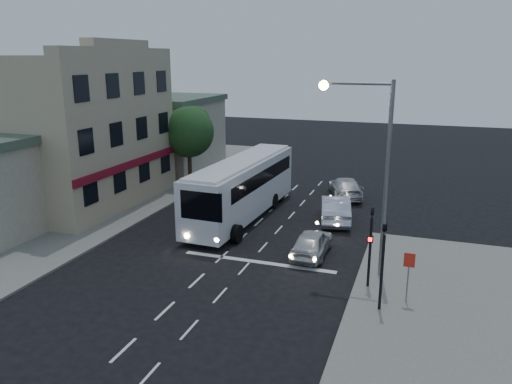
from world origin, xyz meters
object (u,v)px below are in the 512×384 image
at_px(regulatory_sign, 409,269).
at_px(traffic_signal_side, 383,256).
at_px(car_suv, 312,243).
at_px(streetlight, 373,157).
at_px(car_sedan_b, 345,187).
at_px(tour_bus, 242,187).
at_px(car_sedan_a, 335,209).
at_px(traffic_signal_main, 371,238).
at_px(street_tree, 189,130).

bearing_deg(regulatory_sign, traffic_signal_side, -136.08).
xyz_separation_m(car_suv, streetlight, (2.99, -1.60, 5.04)).
bearing_deg(car_sedan_b, tour_bus, 34.41).
bearing_deg(regulatory_sign, car_sedan_a, 115.64).
bearing_deg(traffic_signal_main, street_tree, 137.97).
xyz_separation_m(traffic_signal_main, street_tree, (-15.81, 14.25, 2.08)).
xyz_separation_m(regulatory_sign, street_tree, (-17.51, 15.26, 2.90)).
relative_size(traffic_signal_side, regulatory_sign, 1.86).
distance_m(car_sedan_a, traffic_signal_side, 11.73).
height_order(streetlight, street_tree, streetlight).
relative_size(regulatory_sign, streetlight, 0.24).
bearing_deg(car_sedan_b, regulatory_sign, 90.12).
bearing_deg(car_sedan_a, traffic_signal_main, 97.12).
relative_size(car_sedan_a, street_tree, 0.80).
distance_m(car_sedan_b, traffic_signal_main, 15.32).
bearing_deg(car_suv, car_sedan_a, -90.94).
distance_m(traffic_signal_side, street_tree, 23.24).
bearing_deg(car_sedan_a, streetlight, 98.69).
xyz_separation_m(car_sedan_a, streetlight, (2.85, -7.58, 4.91)).
xyz_separation_m(tour_bus, regulatory_sign, (10.59, -8.80, -0.46)).
relative_size(car_suv, streetlight, 0.45).
xyz_separation_m(car_suv, street_tree, (-12.56, 11.22, 3.81)).
relative_size(car_sedan_a, streetlight, 0.55).
distance_m(car_sedan_a, regulatory_sign, 11.14).
bearing_deg(regulatory_sign, street_tree, 138.92).
relative_size(tour_bus, car_suv, 3.08).
distance_m(tour_bus, car_sedan_b, 9.03).
xyz_separation_m(tour_bus, street_tree, (-6.91, 6.46, 2.44)).
height_order(tour_bus, traffic_signal_side, traffic_signal_side).
bearing_deg(car_sedan_a, car_sedan_b, -98.85).
bearing_deg(streetlight, car_suv, 151.87).
relative_size(tour_bus, car_sedan_a, 2.51).
relative_size(traffic_signal_side, street_tree, 0.66).
bearing_deg(car_sedan_a, car_suv, 76.71).
relative_size(car_suv, car_sedan_a, 0.82).
xyz_separation_m(traffic_signal_main, streetlight, (-0.26, 1.42, 3.31)).
height_order(tour_bus, car_suv, tour_bus).
bearing_deg(car_sedan_b, streetlight, 85.49).
relative_size(tour_bus, car_sedan_b, 2.51).
bearing_deg(street_tree, streetlight, -39.51).
bearing_deg(street_tree, regulatory_sign, -41.08).
distance_m(tour_bus, car_sedan_a, 6.04).
distance_m(car_sedan_b, regulatory_sign, 16.68).
distance_m(car_sedan_b, street_tree, 12.96).
xyz_separation_m(tour_bus, car_suv, (5.65, -4.76, -1.37)).
xyz_separation_m(car_suv, regulatory_sign, (4.95, -4.04, 0.90)).
relative_size(car_suv, regulatory_sign, 1.85).
bearing_deg(car_sedan_b, street_tree, -15.06).
relative_size(traffic_signal_main, regulatory_sign, 1.86).
bearing_deg(streetlight, car_sedan_b, 103.28).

